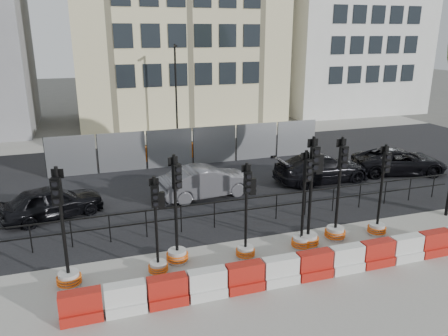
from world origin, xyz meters
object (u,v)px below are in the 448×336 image
object	(u,v)px
traffic_signal_a	(67,263)
car_a	(52,202)
traffic_signal_h	(378,217)
car_c	(322,168)
traffic_signal_d	(246,236)

from	to	relation	value
traffic_signal_a	car_a	size ratio (longest dim) A/B	0.87
traffic_signal_h	car_c	xyz separation A→B (m)	(1.05, 5.56, -0.00)
traffic_signal_a	traffic_signal_d	world-z (taller)	traffic_signal_a
traffic_signal_d	car_c	size ratio (longest dim) A/B	0.66
car_c	car_a	bearing A→B (deg)	91.37
traffic_signal_h	car_a	world-z (taller)	traffic_signal_h
traffic_signal_a	car_a	distance (m)	5.16
traffic_signal_a	car_a	xyz separation A→B (m)	(-0.60, 5.13, -0.08)
traffic_signal_a	traffic_signal_h	bearing A→B (deg)	17.84
traffic_signal_d	car_a	bearing A→B (deg)	142.11
traffic_signal_d	car_a	distance (m)	7.74
traffic_signal_h	car_a	bearing A→B (deg)	159.83
traffic_signal_d	traffic_signal_a	bearing A→B (deg)	-176.41
traffic_signal_a	traffic_signal_d	size ratio (longest dim) A/B	1.13
car_c	traffic_signal_d	bearing A→B (deg)	132.52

